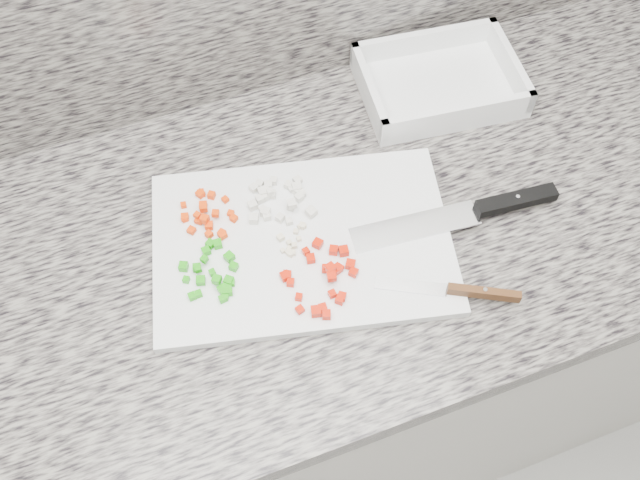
{
  "coord_description": "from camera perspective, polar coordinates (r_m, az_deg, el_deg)",
  "views": [
    {
      "loc": [
        -0.11,
        0.9,
        1.8
      ],
      "look_at": [
        0.07,
        1.39,
        0.93
      ],
      "focal_mm": 40.0,
      "sensor_mm": 36.0,
      "label": 1
    }
  ],
  "objects": [
    {
      "name": "carrot_pile",
      "position": [
        1.06,
        -9.06,
        2.02
      ],
      "size": [
        0.08,
        0.1,
        0.02
      ],
      "color": "#E33804",
      "rests_on": "cutting_board"
    },
    {
      "name": "garlic_pile",
      "position": [
        1.03,
        -2.18,
        0.0
      ],
      "size": [
        0.05,
        0.05,
        0.01
      ],
      "color": "beige",
      "rests_on": "cutting_board"
    },
    {
      "name": "chef_knife",
      "position": [
        1.08,
        12.83,
        2.42
      ],
      "size": [
        0.32,
        0.06,
        0.02
      ],
      "rotation": [
        0.0,
        0.0,
        -0.09
      ],
      "color": "silver",
      "rests_on": "cutting_board"
    },
    {
      "name": "red_pepper_pile",
      "position": [
        1.0,
        0.31,
        -2.97
      ],
      "size": [
        0.11,
        0.13,
        0.02
      ],
      "color": "red",
      "rests_on": "cutting_board"
    },
    {
      "name": "tray",
      "position": [
        1.23,
        9.5,
        12.23
      ],
      "size": [
        0.28,
        0.21,
        0.05
      ],
      "rotation": [
        0.0,
        0.0,
        -0.11
      ],
      "color": "silver",
      "rests_on": "countertop"
    },
    {
      "name": "cabinet",
      "position": [
        1.47,
        -3.28,
        -9.67
      ],
      "size": [
        3.92,
        0.62,
        0.86
      ],
      "primitive_type": "cube",
      "color": "silver",
      "rests_on": "ground"
    },
    {
      "name": "countertop",
      "position": [
        1.07,
        -4.45,
        -0.7
      ],
      "size": [
        3.96,
        0.64,
        0.04
      ],
      "primitive_type": "cube",
      "color": "slate",
      "rests_on": "cabinet"
    },
    {
      "name": "onion_pile",
      "position": [
        1.07,
        -3.45,
        3.33
      ],
      "size": [
        0.1,
        0.09,
        0.02
      ],
      "color": "beige",
      "rests_on": "cutting_board"
    },
    {
      "name": "green_pepper_pile",
      "position": [
        1.01,
        -8.5,
        -2.66
      ],
      "size": [
        0.08,
        0.1,
        0.02
      ],
      "color": "#1E990D",
      "rests_on": "cutting_board"
    },
    {
      "name": "paring_knife",
      "position": [
        1.01,
        11.54,
        -4.03
      ],
      "size": [
        0.18,
        0.11,
        0.02
      ],
      "rotation": [
        0.0,
        0.0,
        -0.5
      ],
      "color": "silver",
      "rests_on": "cutting_board"
    },
    {
      "name": "cutting_board",
      "position": [
        1.04,
        -1.42,
        -0.23
      ],
      "size": [
        0.49,
        0.38,
        0.01
      ],
      "primitive_type": "cube",
      "rotation": [
        0.0,
        0.0,
        -0.23
      ],
      "color": "silver",
      "rests_on": "countertop"
    }
  ]
}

